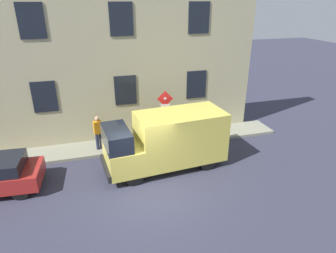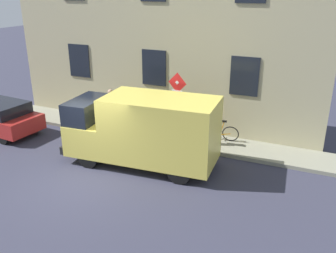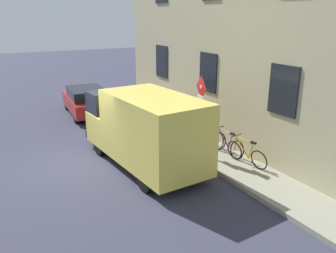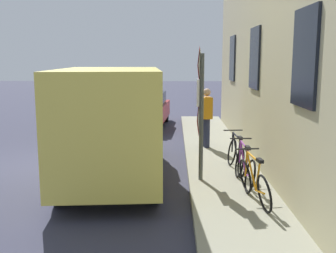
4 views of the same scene
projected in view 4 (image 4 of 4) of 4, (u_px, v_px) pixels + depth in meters
name	position (u px, v px, depth m)	size (l,w,h in m)	color
ground_plane	(55.00, 165.00, 10.42)	(80.00, 80.00, 0.00)	#333446
sidewalk_slab	(219.00, 163.00, 10.34)	(1.68, 15.98, 0.14)	gray
sign_post_stacked	(199.00, 101.00, 8.40)	(0.18, 0.56, 2.70)	#474C47
delivery_van	(112.00, 121.00, 8.94)	(2.40, 5.47, 2.50)	#E5D253
parked_hatchback	(143.00, 109.00, 16.13)	(2.06, 4.12, 1.38)	#A5231F
bicycle_orange	(254.00, 182.00, 7.26)	(0.47, 1.71, 0.89)	black
bicycle_purple	(244.00, 167.00, 8.27)	(0.46, 1.71, 0.89)	black
bicycle_black	(237.00, 155.00, 9.27)	(0.46, 1.72, 0.89)	black
pedestrian	(207.00, 116.00, 11.73)	(0.33, 0.44, 1.72)	#262B47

